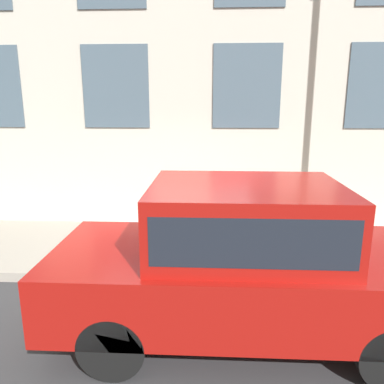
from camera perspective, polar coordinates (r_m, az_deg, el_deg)
ground_plane at (r=5.83m, az=-3.58°, el=-14.11°), size 80.00×80.00×0.00m
sidewalk at (r=6.95m, az=-2.40°, el=-8.67°), size 2.55×60.00×0.15m
building_facade at (r=7.97m, az=-1.69°, el=23.86°), size 0.33×40.00×8.25m
fire_hydrant at (r=5.98m, az=2.22°, el=-7.14°), size 0.31×0.43×0.85m
person at (r=6.34m, az=-2.08°, el=-2.45°), size 0.32×0.21×1.33m
parked_car_red_near at (r=4.39m, az=7.96°, el=-9.68°), size 1.82×4.37×1.83m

